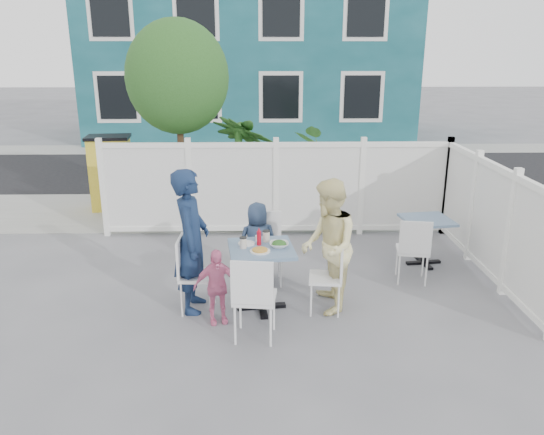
{
  "coord_description": "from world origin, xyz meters",
  "views": [
    {
      "loc": [
        -0.15,
        -6.27,
        3.06
      ],
      "look_at": [
        -0.02,
        0.05,
        1.05
      ],
      "focal_mm": 35.0,
      "sensor_mm": 36.0,
      "label": 1
    }
  ],
  "objects_px": {
    "utility_cabinet": "(111,174)",
    "toddler": "(216,286)",
    "chair_near": "(254,293)",
    "boy": "(258,242)",
    "chair_right": "(332,272)",
    "woman": "(328,247)",
    "chair_back": "(266,242)",
    "chair_left": "(190,269)",
    "main_table": "(261,261)",
    "man": "(191,241)",
    "spare_table": "(426,229)"
  },
  "relations": [
    {
      "from": "chair_left",
      "to": "boy",
      "type": "relative_size",
      "value": 0.84
    },
    {
      "from": "utility_cabinet",
      "to": "chair_back",
      "type": "height_order",
      "value": "utility_cabinet"
    },
    {
      "from": "woman",
      "to": "chair_back",
      "type": "bearing_deg",
      "value": -140.26
    },
    {
      "from": "chair_right",
      "to": "utility_cabinet",
      "type": "bearing_deg",
      "value": 47.11
    },
    {
      "from": "chair_left",
      "to": "chair_back",
      "type": "bearing_deg",
      "value": 135.51
    },
    {
      "from": "main_table",
      "to": "woman",
      "type": "relative_size",
      "value": 0.52
    },
    {
      "from": "chair_near",
      "to": "utility_cabinet",
      "type": "bearing_deg",
      "value": 126.12
    },
    {
      "from": "utility_cabinet",
      "to": "chair_right",
      "type": "xyz_separation_m",
      "value": [
        3.8,
        -4.43,
        -0.19
      ]
    },
    {
      "from": "utility_cabinet",
      "to": "woman",
      "type": "xyz_separation_m",
      "value": [
        3.75,
        -4.37,
        0.11
      ]
    },
    {
      "from": "chair_near",
      "to": "woman",
      "type": "height_order",
      "value": "woman"
    },
    {
      "from": "spare_table",
      "to": "woman",
      "type": "distance_m",
      "value": 2.16
    },
    {
      "from": "toddler",
      "to": "chair_near",
      "type": "bearing_deg",
      "value": -59.93
    },
    {
      "from": "spare_table",
      "to": "man",
      "type": "xyz_separation_m",
      "value": [
        -3.26,
        -1.35,
        0.33
      ]
    },
    {
      "from": "chair_right",
      "to": "chair_near",
      "type": "xyz_separation_m",
      "value": [
        -0.93,
        -0.69,
        0.06
      ]
    },
    {
      "from": "chair_near",
      "to": "woman",
      "type": "distance_m",
      "value": 1.18
    },
    {
      "from": "spare_table",
      "to": "chair_right",
      "type": "xyz_separation_m",
      "value": [
        -1.58,
        -1.46,
        -0.03
      ]
    },
    {
      "from": "main_table",
      "to": "woman",
      "type": "bearing_deg",
      "value": -1.85
    },
    {
      "from": "chair_left",
      "to": "spare_table",
      "type": "bearing_deg",
      "value": 115.08
    },
    {
      "from": "main_table",
      "to": "boy",
      "type": "height_order",
      "value": "boy"
    },
    {
      "from": "chair_left",
      "to": "toddler",
      "type": "relative_size",
      "value": 1.04
    },
    {
      "from": "spare_table",
      "to": "chair_near",
      "type": "distance_m",
      "value": 3.3
    },
    {
      "from": "chair_near",
      "to": "woman",
      "type": "bearing_deg",
      "value": 47.03
    },
    {
      "from": "utility_cabinet",
      "to": "chair_left",
      "type": "relative_size",
      "value": 1.5
    },
    {
      "from": "chair_left",
      "to": "chair_back",
      "type": "height_order",
      "value": "chair_back"
    },
    {
      "from": "chair_right",
      "to": "man",
      "type": "bearing_deg",
      "value": 92.73
    },
    {
      "from": "man",
      "to": "boy",
      "type": "height_order",
      "value": "man"
    },
    {
      "from": "spare_table",
      "to": "chair_left",
      "type": "bearing_deg",
      "value": -156.91
    },
    {
      "from": "chair_near",
      "to": "woman",
      "type": "xyz_separation_m",
      "value": [
        0.88,
        0.75,
        0.24
      ]
    },
    {
      "from": "utility_cabinet",
      "to": "toddler",
      "type": "distance_m",
      "value": 5.28
    },
    {
      "from": "chair_right",
      "to": "chair_near",
      "type": "bearing_deg",
      "value": 133.07
    },
    {
      "from": "chair_right",
      "to": "chair_back",
      "type": "relative_size",
      "value": 0.93
    },
    {
      "from": "chair_left",
      "to": "woman",
      "type": "height_order",
      "value": "woman"
    },
    {
      "from": "spare_table",
      "to": "boy",
      "type": "xyz_separation_m",
      "value": [
        -2.47,
        -0.54,
        0.01
      ]
    },
    {
      "from": "boy",
      "to": "chair_left",
      "type": "bearing_deg",
      "value": 34.99
    },
    {
      "from": "utility_cabinet",
      "to": "toddler",
      "type": "xyz_separation_m",
      "value": [
        2.43,
        -4.68,
        -0.25
      ]
    },
    {
      "from": "chair_back",
      "to": "chair_near",
      "type": "distance_m",
      "value": 1.63
    },
    {
      "from": "chair_left",
      "to": "woman",
      "type": "xyz_separation_m",
      "value": [
        1.65,
        -0.01,
        0.27
      ]
    },
    {
      "from": "man",
      "to": "boy",
      "type": "xyz_separation_m",
      "value": [
        0.79,
        0.81,
        -0.32
      ]
    },
    {
      "from": "woman",
      "to": "boy",
      "type": "bearing_deg",
      "value": -135.83
    },
    {
      "from": "spare_table",
      "to": "main_table",
      "type": "bearing_deg",
      "value": -150.4
    },
    {
      "from": "spare_table",
      "to": "chair_near",
      "type": "height_order",
      "value": "chair_near"
    },
    {
      "from": "main_table",
      "to": "chair_near",
      "type": "height_order",
      "value": "chair_near"
    },
    {
      "from": "main_table",
      "to": "spare_table",
      "type": "height_order",
      "value": "main_table"
    },
    {
      "from": "chair_near",
      "to": "main_table",
      "type": "bearing_deg",
      "value": 90.63
    },
    {
      "from": "chair_near",
      "to": "boy",
      "type": "xyz_separation_m",
      "value": [
        0.04,
        1.61,
        -0.02
      ]
    },
    {
      "from": "utility_cabinet",
      "to": "chair_near",
      "type": "xyz_separation_m",
      "value": [
        2.87,
        -5.12,
        -0.13
      ]
    },
    {
      "from": "main_table",
      "to": "woman",
      "type": "distance_m",
      "value": 0.82
    },
    {
      "from": "woman",
      "to": "toddler",
      "type": "height_order",
      "value": "woman"
    },
    {
      "from": "utility_cabinet",
      "to": "woman",
      "type": "bearing_deg",
      "value": -54.98
    },
    {
      "from": "chair_right",
      "to": "woman",
      "type": "relative_size",
      "value": 0.54
    }
  ]
}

